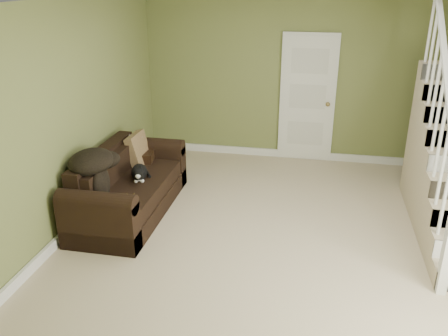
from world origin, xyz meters
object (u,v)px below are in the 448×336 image
at_px(cat, 138,173).
at_px(banana, 127,198).
at_px(sofa, 127,189).
at_px(side_table, 139,168).

height_order(cat, banana, cat).
bearing_deg(cat, sofa, 175.42).
height_order(side_table, banana, side_table).
height_order(sofa, side_table, sofa).
relative_size(sofa, side_table, 2.58).
xyz_separation_m(cat, banana, (0.08, -0.57, -0.07)).
bearing_deg(banana, cat, 71.52).
relative_size(side_table, banana, 4.14).
bearing_deg(side_table, cat, -68.02).
bearing_deg(side_table, sofa, -80.01).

